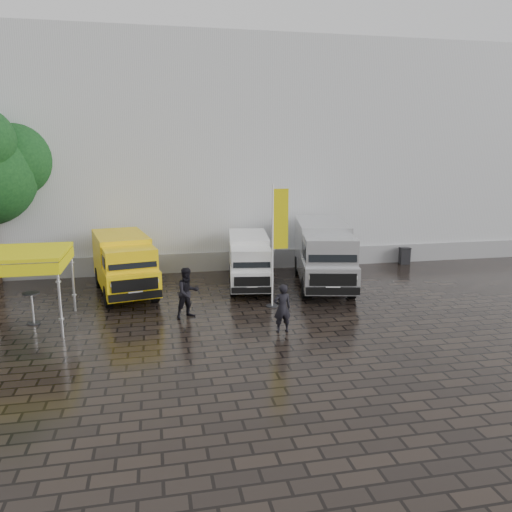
{
  "coord_description": "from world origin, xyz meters",
  "views": [
    {
      "loc": [
        -5.12,
        -17.59,
        6.23
      ],
      "look_at": [
        -1.04,
        2.2,
        1.94
      ],
      "focal_mm": 35.0,
      "sensor_mm": 36.0,
      "label": 1
    }
  ],
  "objects_px": {
    "wheelie_bin": "(405,256)",
    "cocktail_table": "(33,308)",
    "canopy_tent": "(20,256)",
    "van_yellow": "(124,265)",
    "flagpole": "(277,239)",
    "person_front": "(282,308)",
    "van_silver": "(323,255)",
    "person_tent": "(188,293)",
    "van_white": "(249,261)"
  },
  "relations": [
    {
      "from": "van_yellow",
      "to": "flagpole",
      "type": "relative_size",
      "value": 1.11
    },
    {
      "from": "flagpole",
      "to": "person_tent",
      "type": "bearing_deg",
      "value": -169.78
    },
    {
      "from": "canopy_tent",
      "to": "person_front",
      "type": "height_order",
      "value": "canopy_tent"
    },
    {
      "from": "canopy_tent",
      "to": "wheelie_bin",
      "type": "distance_m",
      "value": 19.6
    },
    {
      "from": "van_silver",
      "to": "cocktail_table",
      "type": "relative_size",
      "value": 5.66
    },
    {
      "from": "van_yellow",
      "to": "person_tent",
      "type": "xyz_separation_m",
      "value": [
        2.51,
        -3.83,
        -0.31
      ]
    },
    {
      "from": "van_silver",
      "to": "canopy_tent",
      "type": "distance_m",
      "value": 12.8
    },
    {
      "from": "van_silver",
      "to": "person_front",
      "type": "relative_size",
      "value": 3.87
    },
    {
      "from": "van_white",
      "to": "canopy_tent",
      "type": "height_order",
      "value": "canopy_tent"
    },
    {
      "from": "van_white",
      "to": "person_tent",
      "type": "xyz_separation_m",
      "value": [
        -3.13,
        -4.01,
        -0.19
      ]
    },
    {
      "from": "van_silver",
      "to": "person_tent",
      "type": "bearing_deg",
      "value": -140.42
    },
    {
      "from": "flagpole",
      "to": "cocktail_table",
      "type": "distance_m",
      "value": 9.49
    },
    {
      "from": "cocktail_table",
      "to": "wheelie_bin",
      "type": "bearing_deg",
      "value": 19.39
    },
    {
      "from": "van_silver",
      "to": "flagpole",
      "type": "xyz_separation_m",
      "value": [
        -2.91,
        -2.74,
        1.32
      ]
    },
    {
      "from": "flagpole",
      "to": "wheelie_bin",
      "type": "relative_size",
      "value": 5.34
    },
    {
      "from": "van_white",
      "to": "van_silver",
      "type": "xyz_separation_m",
      "value": [
        3.4,
        -0.62,
        0.3
      ]
    },
    {
      "from": "canopy_tent",
      "to": "van_silver",
      "type": "bearing_deg",
      "value": 14.82
    },
    {
      "from": "person_tent",
      "to": "flagpole",
      "type": "bearing_deg",
      "value": -14.99
    },
    {
      "from": "person_tent",
      "to": "person_front",
      "type": "bearing_deg",
      "value": -61.21
    },
    {
      "from": "flagpole",
      "to": "wheelie_bin",
      "type": "bearing_deg",
      "value": 34.48
    },
    {
      "from": "wheelie_bin",
      "to": "flagpole",
      "type": "bearing_deg",
      "value": -134.4
    },
    {
      "from": "van_white",
      "to": "flagpole",
      "type": "bearing_deg",
      "value": -73.46
    },
    {
      "from": "van_white",
      "to": "person_front",
      "type": "distance_m",
      "value": 6.27
    },
    {
      "from": "cocktail_table",
      "to": "wheelie_bin",
      "type": "xyz_separation_m",
      "value": [
        18.14,
        6.38,
        -0.13
      ]
    },
    {
      "from": "van_white",
      "to": "cocktail_table",
      "type": "bearing_deg",
      "value": -149.32
    },
    {
      "from": "van_silver",
      "to": "person_tent",
      "type": "relative_size",
      "value": 3.47
    },
    {
      "from": "flagpole",
      "to": "person_front",
      "type": "height_order",
      "value": "flagpole"
    },
    {
      "from": "flagpole",
      "to": "canopy_tent",
      "type": "bearing_deg",
      "value": -176.82
    },
    {
      "from": "van_silver",
      "to": "canopy_tent",
      "type": "relative_size",
      "value": 2.16
    },
    {
      "from": "flagpole",
      "to": "person_front",
      "type": "distance_m",
      "value": 3.52
    },
    {
      "from": "van_white",
      "to": "cocktail_table",
      "type": "distance_m",
      "value": 9.47
    },
    {
      "from": "van_yellow",
      "to": "cocktail_table",
      "type": "xyz_separation_m",
      "value": [
        -3.1,
        -3.44,
        -0.68
      ]
    },
    {
      "from": "cocktail_table",
      "to": "person_front",
      "type": "xyz_separation_m",
      "value": [
        8.71,
        -2.64,
        0.27
      ]
    },
    {
      "from": "van_white",
      "to": "flagpole",
      "type": "relative_size",
      "value": 1.07
    },
    {
      "from": "flagpole",
      "to": "wheelie_bin",
      "type": "distance_m",
      "value": 11.05
    },
    {
      "from": "van_white",
      "to": "wheelie_bin",
      "type": "distance_m",
      "value": 9.82
    },
    {
      "from": "van_white",
      "to": "flagpole",
      "type": "height_order",
      "value": "flagpole"
    },
    {
      "from": "van_white",
      "to": "van_yellow",
      "type": "bearing_deg",
      "value": -169.99
    },
    {
      "from": "wheelie_bin",
      "to": "cocktail_table",
      "type": "bearing_deg",
      "value": -149.49
    },
    {
      "from": "canopy_tent",
      "to": "cocktail_table",
      "type": "relative_size",
      "value": 2.62
    },
    {
      "from": "van_silver",
      "to": "flagpole",
      "type": "bearing_deg",
      "value": -124.59
    },
    {
      "from": "van_yellow",
      "to": "person_front",
      "type": "distance_m",
      "value": 8.28
    },
    {
      "from": "van_yellow",
      "to": "flagpole",
      "type": "height_order",
      "value": "flagpole"
    },
    {
      "from": "van_silver",
      "to": "flagpole",
      "type": "relative_size",
      "value": 1.35
    },
    {
      "from": "van_yellow",
      "to": "wheelie_bin",
      "type": "relative_size",
      "value": 5.95
    },
    {
      "from": "van_yellow",
      "to": "wheelie_bin",
      "type": "xyz_separation_m",
      "value": [
        15.04,
        2.94,
        -0.81
      ]
    },
    {
      "from": "van_white",
      "to": "wheelie_bin",
      "type": "height_order",
      "value": "van_white"
    },
    {
      "from": "van_yellow",
      "to": "wheelie_bin",
      "type": "height_order",
      "value": "van_yellow"
    },
    {
      "from": "flagpole",
      "to": "person_front",
      "type": "bearing_deg",
      "value": -100.19
    },
    {
      "from": "person_tent",
      "to": "van_silver",
      "type": "bearing_deg",
      "value": 2.22
    }
  ]
}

